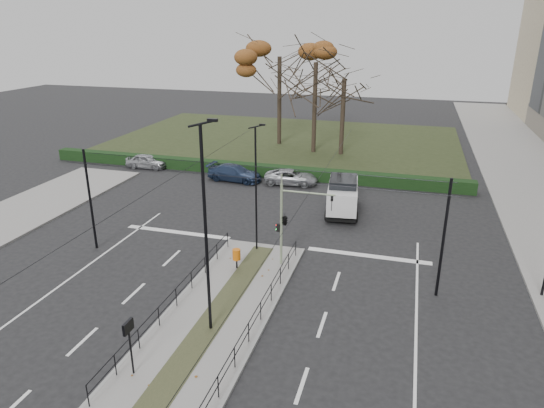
# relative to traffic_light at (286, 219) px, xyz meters

# --- Properties ---
(ground) EXTENTS (140.00, 140.00, 0.00)m
(ground) POSITION_rel_traffic_light_xyz_m (-1.77, -2.86, -2.80)
(ground) COLOR black
(ground) RESTS_ON ground
(median_island) EXTENTS (4.40, 15.00, 0.14)m
(median_island) POSITION_rel_traffic_light_xyz_m (-1.77, -5.36, -2.73)
(median_island) COLOR slate
(median_island) RESTS_ON ground
(sidewalk_east) EXTENTS (8.00, 90.00, 0.14)m
(sidewalk_east) POSITION_rel_traffic_light_xyz_m (16.23, 19.14, -2.73)
(sidewalk_east) COLOR slate
(sidewalk_east) RESTS_ON ground
(park) EXTENTS (38.00, 26.00, 0.10)m
(park) POSITION_rel_traffic_light_xyz_m (-7.77, 29.14, -2.75)
(park) COLOR #242D16
(park) RESTS_ON ground
(hedge) EXTENTS (38.00, 1.00, 1.00)m
(hedge) POSITION_rel_traffic_light_xyz_m (-7.77, 15.74, -2.30)
(hedge) COLOR black
(hedge) RESTS_ON ground
(median_railing) EXTENTS (4.14, 13.24, 0.92)m
(median_railing) POSITION_rel_traffic_light_xyz_m (-1.77, -5.46, -1.83)
(median_railing) COLOR black
(median_railing) RESTS_ON median_island
(catenary) EXTENTS (20.00, 34.00, 6.00)m
(catenary) POSITION_rel_traffic_light_xyz_m (-1.77, -1.24, 0.62)
(catenary) COLOR black
(catenary) RESTS_ON ground
(traffic_light) EXTENTS (3.11, 1.75, 4.58)m
(traffic_light) POSITION_rel_traffic_light_xyz_m (0.00, 0.00, 0.00)
(traffic_light) COLOR gray
(traffic_light) RESTS_ON median_island
(litter_bin) EXTENTS (0.43, 0.43, 1.10)m
(litter_bin) POSITION_rel_traffic_light_xyz_m (-2.41, -1.18, -1.88)
(litter_bin) COLOR black
(litter_bin) RESTS_ON median_island
(info_panel) EXTENTS (0.13, 0.59, 2.28)m
(info_panel) POSITION_rel_traffic_light_xyz_m (-3.27, -10.13, -0.88)
(info_panel) COLOR black
(info_panel) RESTS_ON median_island
(streetlamp_median_near) EXTENTS (0.76, 0.16, 9.09)m
(streetlamp_median_near) POSITION_rel_traffic_light_xyz_m (-1.58, -6.67, 1.96)
(streetlamp_median_near) COLOR black
(streetlamp_median_near) RESTS_ON median_island
(streetlamp_median_far) EXTENTS (0.61, 0.13, 7.36)m
(streetlamp_median_far) POSITION_rel_traffic_light_xyz_m (-2.10, 1.38, 1.08)
(streetlamp_median_far) COLOR black
(streetlamp_median_far) RESTS_ON median_island
(parked_car_first) EXTENTS (3.83, 1.62, 1.29)m
(parked_car_first) POSITION_rel_traffic_light_xyz_m (-17.13, 15.09, -2.16)
(parked_car_first) COLOR #A2A5A9
(parked_car_first) RESTS_ON ground
(parked_car_third) EXTENTS (4.81, 2.31, 1.35)m
(parked_car_third) POSITION_rel_traffic_light_xyz_m (-8.05, 13.76, -2.13)
(parked_car_third) COLOR #21304E
(parked_car_third) RESTS_ON ground
(parked_car_fourth) EXTENTS (4.50, 2.39, 1.21)m
(parked_car_fourth) POSITION_rel_traffic_light_xyz_m (-3.26, 14.15, -2.20)
(parked_car_fourth) COLOR #A2A5A9
(parked_car_fourth) RESTS_ON ground
(white_van) EXTENTS (2.62, 5.01, 2.53)m
(white_van) POSITION_rel_traffic_light_xyz_m (1.74, 8.94, -1.49)
(white_van) COLOR silver
(white_van) RESTS_ON ground
(rust_tree) EXTENTS (10.11, 10.11, 12.07)m
(rust_tree) POSITION_rel_traffic_light_xyz_m (-7.93, 27.44, 6.46)
(rust_tree) COLOR black
(rust_tree) RESTS_ON park
(bare_tree_center) EXTENTS (8.63, 8.63, 11.78)m
(bare_tree_center) POSITION_rel_traffic_light_xyz_m (-3.60, 24.97, 5.52)
(bare_tree_center) COLOR black
(bare_tree_center) RESTS_ON park
(bare_tree_near) EXTENTS (6.88, 6.88, 9.84)m
(bare_tree_near) POSITION_rel_traffic_light_xyz_m (-0.74, 24.78, 4.16)
(bare_tree_near) COLOR black
(bare_tree_near) RESTS_ON park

